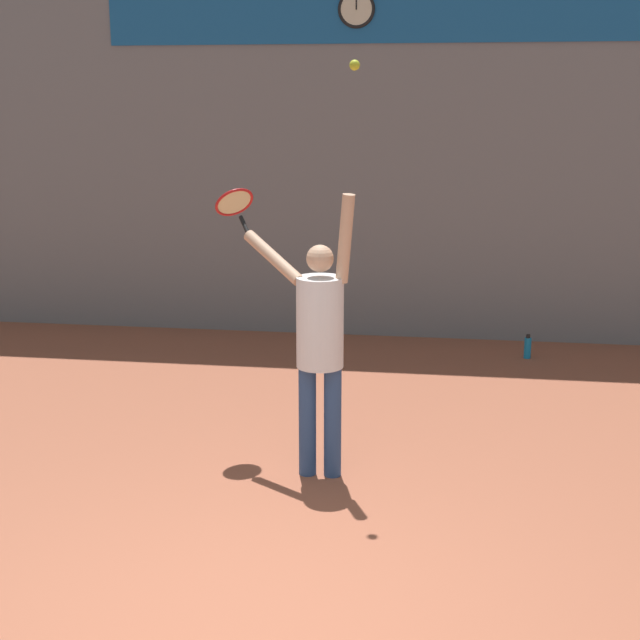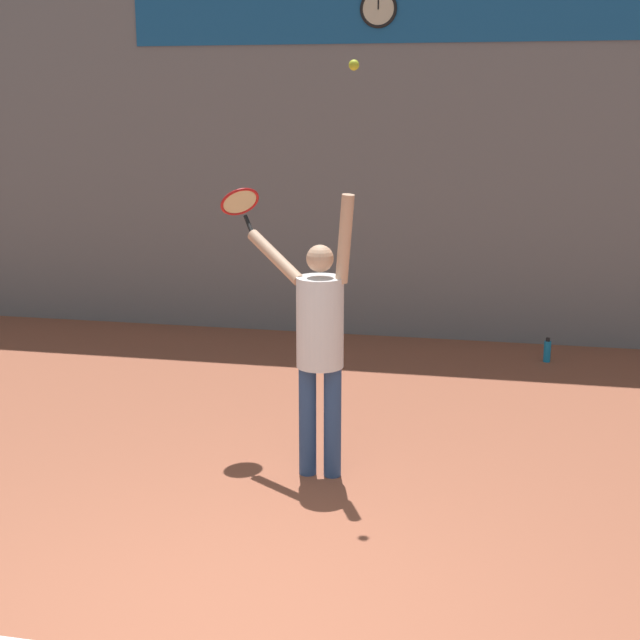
{
  "view_description": "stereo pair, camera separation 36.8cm",
  "coord_description": "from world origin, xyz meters",
  "px_view_note": "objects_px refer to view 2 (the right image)",
  "views": [
    {
      "loc": [
        0.98,
        -3.95,
        2.74
      ],
      "look_at": [
        0.08,
        2.23,
        1.2
      ],
      "focal_mm": 50.0,
      "sensor_mm": 36.0,
      "label": 1
    },
    {
      "loc": [
        1.34,
        -3.89,
        2.74
      ],
      "look_at": [
        0.08,
        2.23,
        1.2
      ],
      "focal_mm": 50.0,
      "sensor_mm": 36.0,
      "label": 2
    }
  ],
  "objects_px": {
    "scoreboard_clock": "(378,9)",
    "water_bottle": "(547,351)",
    "tennis_player": "(319,336)",
    "tennis_ball": "(354,65)",
    "tennis_racket": "(240,203)"
  },
  "relations": [
    {
      "from": "scoreboard_clock",
      "to": "water_bottle",
      "type": "bearing_deg",
      "value": -19.17
    },
    {
      "from": "tennis_player",
      "to": "tennis_racket",
      "type": "bearing_deg",
      "value": 144.13
    },
    {
      "from": "scoreboard_clock",
      "to": "tennis_racket",
      "type": "bearing_deg",
      "value": -98.76
    },
    {
      "from": "scoreboard_clock",
      "to": "tennis_player",
      "type": "xyz_separation_m",
      "value": [
        0.18,
        -4.1,
        -2.64
      ]
    },
    {
      "from": "scoreboard_clock",
      "to": "water_bottle",
      "type": "xyz_separation_m",
      "value": [
        1.99,
        -0.69,
        -3.6
      ]
    },
    {
      "from": "scoreboard_clock",
      "to": "tennis_racket",
      "type": "relative_size",
      "value": 1.05
    },
    {
      "from": "tennis_player",
      "to": "tennis_ball",
      "type": "xyz_separation_m",
      "value": [
        0.25,
        -0.06,
        1.89
      ]
    },
    {
      "from": "tennis_racket",
      "to": "tennis_ball",
      "type": "relative_size",
      "value": 5.51
    },
    {
      "from": "tennis_player",
      "to": "tennis_ball",
      "type": "distance_m",
      "value": 1.91
    },
    {
      "from": "tennis_player",
      "to": "tennis_racket",
      "type": "relative_size",
      "value": 5.41
    },
    {
      "from": "tennis_racket",
      "to": "water_bottle",
      "type": "height_order",
      "value": "tennis_racket"
    },
    {
      "from": "tennis_racket",
      "to": "tennis_ball",
      "type": "xyz_separation_m",
      "value": [
        0.98,
        -0.59,
        1.01
      ]
    },
    {
      "from": "scoreboard_clock",
      "to": "tennis_player",
      "type": "bearing_deg",
      "value": -87.43
    },
    {
      "from": "tennis_player",
      "to": "tennis_ball",
      "type": "relative_size",
      "value": 29.81
    },
    {
      "from": "tennis_player",
      "to": "tennis_ball",
      "type": "height_order",
      "value": "tennis_ball"
    }
  ]
}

